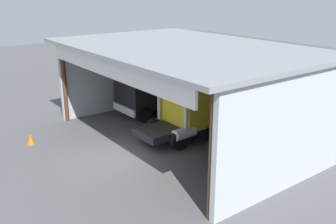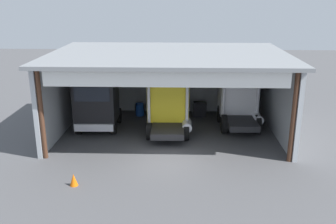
# 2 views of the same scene
# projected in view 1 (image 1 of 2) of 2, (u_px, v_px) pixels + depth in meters

# --- Properties ---
(ground_plane) EXTENTS (80.00, 80.00, 0.00)m
(ground_plane) POSITION_uv_depth(u_px,v_px,m) (117.00, 157.00, 17.77)
(ground_plane) COLOR #4C4C4F
(ground_plane) RESTS_ON ground
(workshop_shed) EXTENTS (13.66, 9.37, 4.93)m
(workshop_shed) POSITION_uv_depth(u_px,v_px,m) (200.00, 73.00, 19.59)
(workshop_shed) COLOR #ADB2B7
(workshop_shed) RESTS_ON ground
(truck_black_center_right_bay) EXTENTS (2.64, 4.36, 3.68)m
(truck_black_center_right_bay) POSITION_uv_depth(u_px,v_px,m) (143.00, 86.00, 23.01)
(truck_black_center_right_bay) COLOR black
(truck_black_center_right_bay) RESTS_ON ground
(truck_yellow_left_bay) EXTENTS (2.65, 4.29, 3.73)m
(truck_yellow_left_bay) POSITION_uv_depth(u_px,v_px,m) (187.00, 102.00, 19.59)
(truck_yellow_left_bay) COLOR yellow
(truck_yellow_left_bay) RESTS_ON ground
(truck_white_center_bay) EXTENTS (2.53, 4.28, 3.66)m
(truck_white_center_bay) POSITION_uv_depth(u_px,v_px,m) (270.00, 121.00, 16.96)
(truck_white_center_bay) COLOR white
(truck_white_center_bay) RESTS_ON ground
(oil_drum) EXTENTS (0.58, 0.58, 0.87)m
(oil_drum) POSITION_uv_depth(u_px,v_px,m) (204.00, 109.00, 23.45)
(oil_drum) COLOR #194CB2
(oil_drum) RESTS_ON ground
(tool_cart) EXTENTS (0.90, 0.60, 1.00)m
(tool_cart) POSITION_uv_depth(u_px,v_px,m) (256.00, 127.00, 20.24)
(tool_cart) COLOR black
(tool_cart) RESTS_ON ground
(traffic_cone) EXTENTS (0.36, 0.36, 0.56)m
(traffic_cone) POSITION_uv_depth(u_px,v_px,m) (31.00, 139.00, 19.15)
(traffic_cone) COLOR orange
(traffic_cone) RESTS_ON ground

